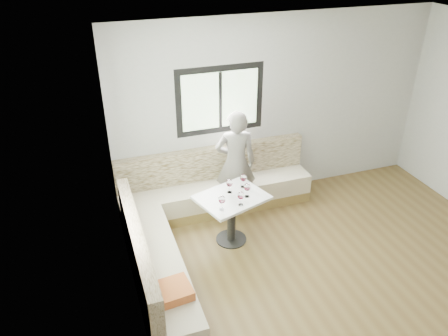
# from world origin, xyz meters

# --- Properties ---
(room) EXTENTS (5.01, 5.01, 2.81)m
(room) POSITION_xyz_m (-0.08, 0.08, 1.41)
(room) COLOR brown
(room) RESTS_ON ground
(banquette) EXTENTS (2.90, 2.80, 0.95)m
(banquette) POSITION_xyz_m (-1.59, 1.63, 0.33)
(banquette) COLOR olive
(banquette) RESTS_ON ground
(table) EXTENTS (1.03, 0.91, 0.71)m
(table) POSITION_xyz_m (-1.10, 1.44, 0.53)
(table) COLOR black
(table) RESTS_ON ground
(person) EXTENTS (0.67, 0.52, 1.62)m
(person) POSITION_xyz_m (-0.79, 2.12, 0.81)
(person) COLOR #65605A
(person) RESTS_ON ground
(olive_ramekin) EXTENTS (0.09, 0.09, 0.03)m
(olive_ramekin) POSITION_xyz_m (-1.24, 1.45, 0.73)
(olive_ramekin) COLOR white
(olive_ramekin) RESTS_ON table
(wine_glass_a) EXTENTS (0.09, 0.09, 0.20)m
(wine_glass_a) POSITION_xyz_m (-1.32, 1.19, 0.85)
(wine_glass_a) COLOR white
(wine_glass_a) RESTS_ON table
(wine_glass_b) EXTENTS (0.09, 0.09, 0.20)m
(wine_glass_b) POSITION_xyz_m (-1.06, 1.21, 0.85)
(wine_glass_b) COLOR white
(wine_glass_b) RESTS_ON table
(wine_glass_c) EXTENTS (0.09, 0.09, 0.20)m
(wine_glass_c) POSITION_xyz_m (-0.91, 1.37, 0.85)
(wine_glass_c) COLOR white
(wine_glass_c) RESTS_ON table
(wine_glass_d) EXTENTS (0.09, 0.09, 0.20)m
(wine_glass_d) POSITION_xyz_m (-1.09, 1.54, 0.85)
(wine_glass_d) COLOR white
(wine_glass_d) RESTS_ON table
(wine_glass_e) EXTENTS (0.09, 0.09, 0.20)m
(wine_glass_e) POSITION_xyz_m (-0.87, 1.61, 0.85)
(wine_glass_e) COLOR white
(wine_glass_e) RESTS_ON table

